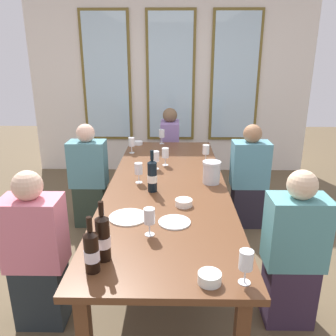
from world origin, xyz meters
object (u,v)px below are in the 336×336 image
Objects in this scene: wine_glass_6 at (165,154)px; wine_glass_1 at (139,170)px; tasting_bowl_1 at (138,143)px; seated_person_4 at (170,151)px; wine_glass_2 at (149,217)px; wine_glass_3 at (132,143)px; wine_bottle_2 at (103,238)px; wine_glass_4 at (156,157)px; tasting_bowl_2 at (184,203)px; seated_person_1 at (249,179)px; seated_person_3 at (293,254)px; wine_bottle_0 at (92,251)px; dining_table at (167,190)px; wine_bottle_1 at (152,176)px; seated_person_0 at (89,178)px; wine_glass_5 at (162,134)px; white_plate_0 at (174,222)px; white_plate_1 at (128,217)px; metal_pitcher at (211,172)px; tasting_bowl_0 at (210,278)px; seated_person_2 at (37,255)px; wine_glass_0 at (206,150)px; wine_glass_7 at (246,262)px.

wine_glass_1 is at bearing -113.90° from wine_glass_6.
tasting_bowl_1 is 0.65m from seated_person_4.
wine_glass_2 and wine_glass_3 have the same top height.
wine_bottle_2 reaches higher than wine_glass_4.
seated_person_1 reaches higher than tasting_bowl_2.
wine_bottle_0 is at bearing -156.98° from seated_person_3.
tasting_bowl_2 is (0.13, -0.43, 0.08)m from dining_table.
wine_bottle_1 is 0.30× the size of seated_person_0.
wine_bottle_0 is 0.27× the size of seated_person_3.
white_plate_0 is at bearing -85.75° from wine_glass_5.
white_plate_1 is 0.50m from wine_bottle_1.
metal_pitcher is 0.17× the size of seated_person_3.
wine_glass_5 is (0.02, 1.52, -0.01)m from wine_bottle_1.
wine_glass_6 is (0.06, -0.85, -0.00)m from wine_glass_5.
seated_person_0 is (-0.46, -0.61, -0.23)m from tasting_bowl_1.
dining_table is at bearing 74.23° from wine_bottle_2.
wine_bottle_0 is 2.01m from seated_person_0.
white_plate_0 is 1.21× the size of wine_glass_5.
tasting_bowl_0 is (0.23, -1.31, 0.09)m from dining_table.
wine_glass_5 is (0.26, 2.58, 0.00)m from wine_bottle_0.
wine_glass_4 reaches higher than tasting_bowl_2.
wine_glass_3 reaches higher than tasting_bowl_2.
wine_bottle_2 is 2.94× the size of tasting_bowl_0.
white_plate_1 is (-0.31, 0.07, 0.00)m from white_plate_0.
seated_person_1 is at bearing 58.06° from wine_bottle_0.
dining_table is 1.14m from seated_person_2.
wine_glass_0 is at bearing 72.60° from wine_glass_2.
seated_person_4 reaches higher than wine_glass_6.
tasting_bowl_0 is at bearing -85.81° from seated_person_4.
metal_pitcher is 1.68× the size of tasting_bowl_1.
wine_glass_7 is 0.16× the size of seated_person_2.
seated_person_0 is at bearing -127.30° from tasting_bowl_1.
wine_bottle_2 is (-0.07, -0.49, 0.13)m from white_plate_1.
white_plate_1 is 1.50× the size of wine_glass_5.
wine_glass_5 is 2.30m from seated_person_3.
seated_person_3 is at bearing -52.71° from wine_glass_3.
seated_person_2 is at bearing -147.22° from metal_pitcher.
wine_bottle_0 is at bearing -95.76° from wine_glass_5.
seated_person_4 reaches higher than tasting_bowl_0.
dining_table is at bearing -86.03° from wine_glass_5.
wine_glass_6 is (-0.26, 1.82, 0.09)m from tasting_bowl_0.
seated_person_2 reaches higher than wine_glass_3.
wine_glass_3 is 0.16× the size of seated_person_4.
seated_person_1 is at bearing 72.85° from tasting_bowl_0.
tasting_bowl_0 is at bearing -83.48° from tasting_bowl_2.
white_plate_0 is at bearing -85.79° from wine_glass_6.
white_plate_0 is 1.21× the size of wine_glass_2.
seated_person_3 is at bearing -21.29° from tasting_bowl_2.
white_plate_0 is 1.11m from wine_glass_4.
wine_bottle_0 is at bearing -98.28° from wine_glass_4.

